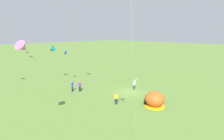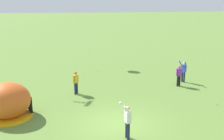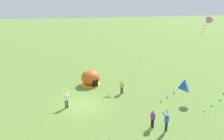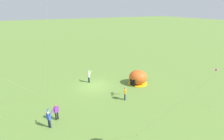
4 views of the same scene
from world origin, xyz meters
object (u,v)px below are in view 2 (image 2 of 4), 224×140
object	(u,v)px
person_far_back	(179,75)
person_arms_raised	(184,71)
person_strolling	(127,120)
person_center_field	(76,82)
popup_tent	(7,101)

from	to	relation	value
person_far_back	person_arms_raised	bearing A→B (deg)	47.90
person_arms_raised	person_strolling	world-z (taller)	same
person_far_back	person_center_field	bearing A→B (deg)	-178.11
popup_tent	person_center_field	bearing A→B (deg)	37.48
person_arms_raised	person_center_field	size ratio (longest dim) A/B	1.10
popup_tent	person_arms_raised	distance (m)	14.03
person_center_field	person_strolling	xyz separation A→B (m)	(2.08, -7.05, 0.03)
person_far_back	person_strolling	distance (m)	9.58
person_center_field	person_far_back	bearing A→B (deg)	1.89
popup_tent	person_arms_raised	bearing A→B (deg)	18.42
person_arms_raised	person_strolling	xyz separation A→B (m)	(-7.03, -8.26, 0.00)
person_far_back	person_strolling	bearing A→B (deg)	-130.16
person_far_back	person_center_field	distance (m)	8.27
person_arms_raised	person_far_back	bearing A→B (deg)	-132.10
person_strolling	person_center_field	bearing A→B (deg)	106.45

